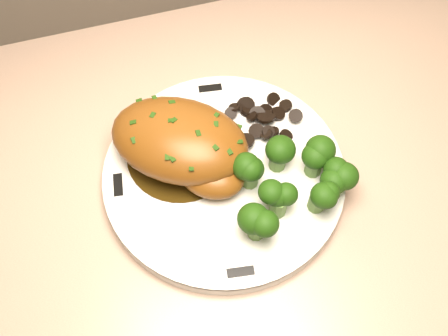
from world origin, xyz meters
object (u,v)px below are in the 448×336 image
object	(u,v)px
plate	(224,176)
chicken_breast	(183,144)
counter	(70,322)
broccoli_florets	(291,183)

from	to	relation	value
plate	chicken_breast	world-z (taller)	chicken_breast
chicken_breast	counter	bearing A→B (deg)	-139.61
plate	broccoli_florets	world-z (taller)	broccoli_florets
counter	plate	xyz separation A→B (m)	(0.30, -0.00, 0.42)
chicken_breast	broccoli_florets	world-z (taller)	chicken_breast
chicken_breast	broccoli_florets	distance (m)	0.14
broccoli_florets	chicken_breast	bearing A→B (deg)	142.62
broccoli_florets	plate	bearing A→B (deg)	143.13
plate	chicken_breast	xyz separation A→B (m)	(-0.04, 0.03, 0.04)
counter	plate	world-z (taller)	counter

